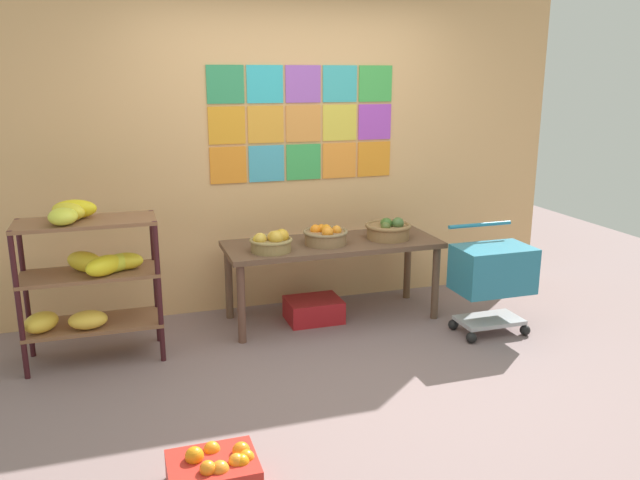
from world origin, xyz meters
The scene contains 10 objects.
ground centered at (0.00, 0.00, 0.00)m, with size 9.17×9.17×0.00m, color slate.
back_wall_with_art centered at (0.00, 1.61, 1.41)m, with size 4.77×0.07×2.82m.
banana_shelf_unit centered at (-1.61, 0.88, 0.66)m, with size 0.92×0.44×1.11m.
display_table centered at (0.20, 1.12, 0.56)m, with size 1.69×0.64×0.64m.
fruit_basket_left centered at (0.13, 1.07, 0.71)m, with size 0.35×0.35×0.16m.
fruit_basket_centre centered at (-0.32, 1.00, 0.71)m, with size 0.32×0.32×0.17m.
fruit_basket_right centered at (0.66, 1.08, 0.71)m, with size 0.37×0.37×0.18m.
produce_crate_under_table centered at (0.04, 1.11, 0.09)m, with size 0.43×0.34×0.18m, color #AA191E.
orange_crate_foreground centered at (-1.05, -0.81, 0.09)m, with size 0.42×0.33×0.22m.
shopping_cart centered at (1.24, 0.47, 0.47)m, with size 0.56×0.41×0.81m.
Camera 1 is at (-1.39, -3.48, 1.91)m, focal length 35.99 mm.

